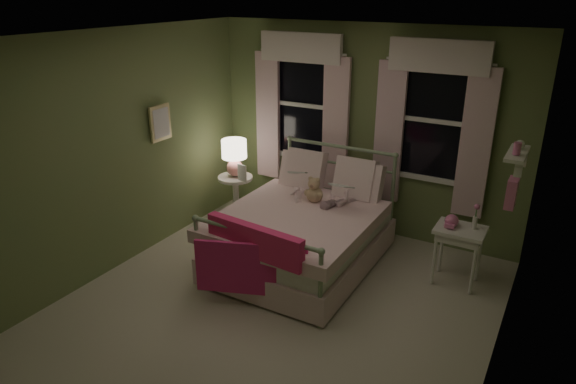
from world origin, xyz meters
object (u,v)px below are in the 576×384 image
Objects in this scene: child_right at (343,182)px; nightstand_right at (460,237)px; teddy_bear at (314,192)px; table_lamp at (234,154)px; nightstand_left at (236,193)px; bed at (303,232)px; child_left at (300,174)px.

child_right reaches higher than nightstand_right.
table_lamp is at bearing 168.02° from teddy_bear.
nightstand_left is at bearing 177.64° from nightstand_right.
child_left is at bearing 123.60° from bed.
nightstand_left is 0.54m from table_lamp.
nightstand_left is (-1.59, 0.12, -0.49)m from child_right.
child_right is 2.11× the size of teddy_bear.
bed reaches higher than table_lamp.
child_right is at bearing 56.40° from bed.
child_left is 0.34m from teddy_bear.
bed is 6.41× the size of teddy_bear.
teddy_bear reaches higher than nightstand_left.
bed is at bearing -165.53° from nightstand_right.
nightstand_right is (1.63, 0.42, 0.17)m from bed.
bed reaches higher than nightstand_left.
nightstand_right is (1.91, -0.00, -0.35)m from child_left.
child_left is at bearing -6.62° from table_lamp.
nightstand_right is (1.35, -0.00, -0.35)m from child_right.
teddy_bear is 1.39m from nightstand_left.
nightstand_left is 1.02× the size of nightstand_right.
child_right reaches higher than bed.
bed is at bearing -90.00° from teddy_bear.
teddy_bear is 0.49× the size of nightstand_left.
nightstand_right is (2.94, -0.12, -0.40)m from table_lamp.
nightstand_right is (1.63, 0.16, -0.24)m from teddy_bear.
bed is at bearing -22.45° from table_lamp.
table_lamp is at bearing -28.77° from child_left.
child_right is at bearing 157.85° from child_left.
teddy_bear is at bearing 49.99° from child_right.
child_left is 0.56m from child_right.
teddy_bear is (0.28, -0.16, -0.11)m from child_left.
table_lamp is at bearing 157.55° from bed.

